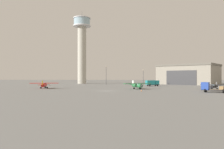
% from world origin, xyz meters
% --- Properties ---
extents(ground_plane, '(400.00, 400.00, 0.00)m').
position_xyz_m(ground_plane, '(0.00, 0.00, 0.00)').
color(ground_plane, slate).
extents(control_tower, '(10.78, 10.78, 44.62)m').
position_xyz_m(control_tower, '(-17.70, 64.36, 24.97)').
color(control_tower, '#B2AD9E').
rests_on(control_tower, ground_plane).
extents(hangar, '(36.89, 35.77, 11.09)m').
position_xyz_m(hangar, '(43.95, 53.39, 5.56)').
color(hangar, gray).
rests_on(hangar, ground_plane).
extents(airplane_black, '(7.22, 6.83, 2.55)m').
position_xyz_m(airplane_black, '(36.70, 7.45, 1.19)').
color(airplane_black, black).
rests_on(airplane_black, ground_plane).
extents(airplane_red, '(10.26, 8.03, 3.01)m').
position_xyz_m(airplane_red, '(-23.45, 11.70, 1.41)').
color(airplane_red, red).
rests_on(airplane_red, ground_plane).
extents(airplane_green, '(10.00, 7.90, 3.00)m').
position_xyz_m(airplane_green, '(10.35, 8.72, 1.40)').
color(airplane_green, '#287A42').
rests_on(airplane_green, ground_plane).
extents(truck_box_teal, '(6.40, 4.10, 2.61)m').
position_xyz_m(truck_box_teal, '(19.71, 31.06, 1.53)').
color(truck_box_teal, '#38383D').
rests_on(truck_box_teal, ground_plane).
extents(truck_flatbed_blue, '(7.12, 5.77, 2.83)m').
position_xyz_m(truck_flatbed_blue, '(29.37, -5.72, 1.36)').
color(truck_flatbed_blue, '#38383D').
rests_on(truck_flatbed_blue, ground_plane).
extents(light_post_west, '(0.44, 0.44, 10.09)m').
position_xyz_m(light_post_west, '(-2.05, 48.33, 5.90)').
color(light_post_west, '#38383D').
rests_on(light_post_west, ground_plane).
extents(light_post_east, '(0.44, 0.44, 8.02)m').
position_xyz_m(light_post_east, '(17.32, 43.58, 4.82)').
color(light_post_east, '#38383D').
rests_on(light_post_east, ground_plane).
extents(traffic_cone_near_left, '(0.36, 0.36, 0.57)m').
position_xyz_m(traffic_cone_near_left, '(10.48, -2.17, 0.28)').
color(traffic_cone_near_left, black).
rests_on(traffic_cone_near_left, ground_plane).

